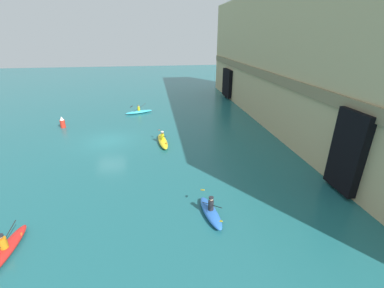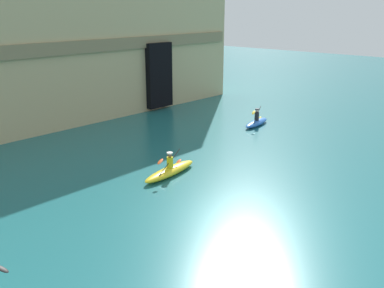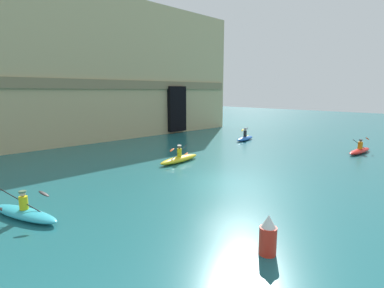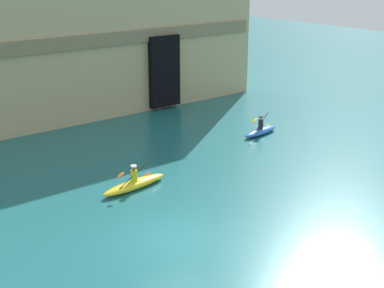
# 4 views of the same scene
# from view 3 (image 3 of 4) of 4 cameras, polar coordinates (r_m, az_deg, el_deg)

# --- Properties ---
(ground_plane) EXTENTS (120.00, 120.00, 0.00)m
(ground_plane) POSITION_cam_3_polar(r_m,az_deg,el_deg) (15.52, 6.18, -7.26)
(ground_plane) COLOR #1E6066
(cliff_bluff) EXTENTS (41.93, 6.41, 13.17)m
(cliff_bluff) POSITION_cam_3_polar(r_m,az_deg,el_deg) (29.28, -27.05, 12.82)
(cliff_bluff) COLOR tan
(cliff_bluff) RESTS_ON ground
(kayak_cyan) EXTENTS (1.77, 3.40, 1.13)m
(kayak_cyan) POSITION_cam_3_polar(r_m,az_deg,el_deg) (12.81, -29.28, -11.36)
(kayak_cyan) COLOR #33B2C6
(kayak_cyan) RESTS_ON ground
(kayak_red) EXTENTS (3.36, 0.88, 1.18)m
(kayak_red) POSITION_cam_3_polar(r_m,az_deg,el_deg) (25.64, 29.32, -1.08)
(kayak_red) COLOR red
(kayak_red) RESTS_ON ground
(kayak_yellow) EXTENTS (3.52, 1.08, 1.14)m
(kayak_yellow) POSITION_cam_3_polar(r_m,az_deg,el_deg) (19.61, -2.41, -2.81)
(kayak_yellow) COLOR yellow
(kayak_yellow) RESTS_ON ground
(kayak_blue) EXTENTS (2.89, 1.05, 1.21)m
(kayak_blue) POSITION_cam_3_polar(r_m,az_deg,el_deg) (28.60, 10.05, 1.13)
(kayak_blue) COLOR blue
(kayak_blue) RESTS_ON ground
(marker_buoy) EXTENTS (0.50, 0.50, 1.19)m
(marker_buoy) POSITION_cam_3_polar(r_m,az_deg,el_deg) (9.13, 14.27, -16.62)
(marker_buoy) COLOR red
(marker_buoy) RESTS_ON ground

